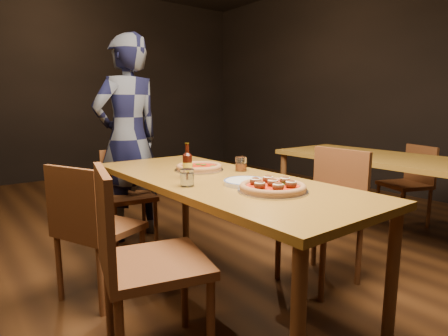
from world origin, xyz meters
TOP-DOWN VIEW (x-y plane):
  - ground at (0.00, 0.00)m, footprint 9.00×9.00m
  - table_main at (0.00, 0.00)m, footprint 0.80×2.00m
  - table_right at (1.70, -0.20)m, footprint 0.80×2.00m
  - chair_main_nw at (-0.60, -0.32)m, footprint 0.55×0.55m
  - chair_main_sw at (-0.59, 0.44)m, footprint 0.54×0.54m
  - chair_main_e at (0.62, -0.28)m, footprint 0.45×0.45m
  - chair_end at (-0.08, 1.16)m, footprint 0.45×0.45m
  - chair_nbr_right at (2.28, -0.02)m, footprint 0.50×0.50m
  - pizza_meatball at (0.01, -0.45)m, footprint 0.37×0.37m
  - pizza_margherita at (0.06, 0.30)m, footprint 0.33×0.33m
  - plate_stack at (0.01, -0.23)m, footprint 0.25×0.25m
  - beer_bottle at (-0.14, 0.13)m, footprint 0.06×0.06m
  - water_glass at (-0.27, -0.07)m, footprint 0.08×0.08m
  - amber_glass at (0.26, 0.10)m, footprint 0.08×0.08m
  - diner at (-0.00, 1.32)m, footprint 0.71×0.53m

SIDE VIEW (x-z plane):
  - ground at x=0.00m, z-range 0.00..0.00m
  - chair_nbr_right at x=2.28m, z-range 0.00..0.82m
  - chair_end at x=-0.08m, z-range 0.00..0.84m
  - chair_main_sw at x=-0.59m, z-range 0.00..0.89m
  - chair_main_e at x=0.62m, z-range 0.00..0.94m
  - chair_main_nw at x=-0.60m, z-range 0.00..0.97m
  - table_main at x=0.00m, z-range 0.30..1.05m
  - table_right at x=1.70m, z-range 0.30..1.05m
  - plate_stack at x=0.01m, z-range 0.75..0.77m
  - pizza_margherita at x=0.06m, z-range 0.75..0.79m
  - pizza_meatball at x=0.01m, z-range 0.74..0.81m
  - amber_glass at x=0.26m, z-range 0.75..0.84m
  - water_glass at x=-0.27m, z-range 0.75..0.84m
  - beer_bottle at x=-0.14m, z-range 0.72..0.93m
  - diner at x=0.00m, z-range 0.00..1.78m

